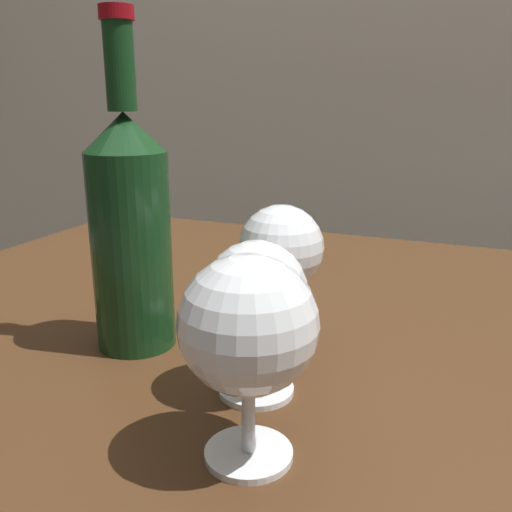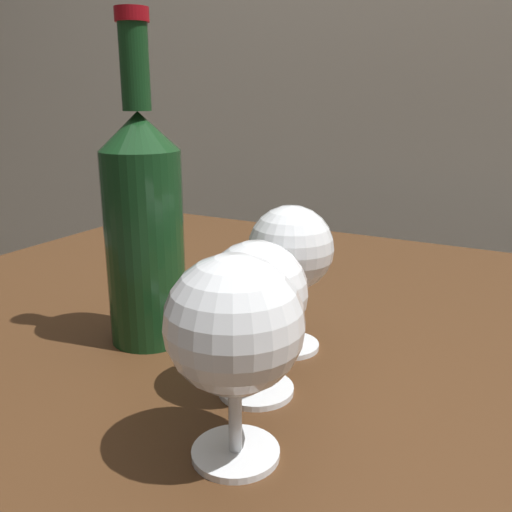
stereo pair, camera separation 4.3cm
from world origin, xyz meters
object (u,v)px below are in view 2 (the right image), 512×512
wine_glass_merlot (234,328)px  wine_glass_pinot (291,252)px  wine_glass_chardonnay (256,296)px  wine_bottle (144,224)px

wine_glass_merlot → wine_glass_pinot: wine_glass_merlot is taller
wine_glass_merlot → wine_glass_chardonnay: size_ratio=1.11×
wine_glass_chardonnay → wine_glass_pinot: bearing=97.5°
wine_glass_chardonnay → wine_bottle: size_ratio=0.42×
wine_glass_chardonnay → wine_glass_merlot: bearing=-70.7°
wine_glass_merlot → wine_bottle: (-0.17, 0.12, 0.02)m
wine_glass_chardonnay → wine_glass_pinot: (-0.01, 0.09, 0.01)m
wine_glass_chardonnay → wine_glass_pinot: size_ratio=0.92×
wine_glass_pinot → wine_glass_merlot: bearing=-76.7°
wine_bottle → wine_glass_chardonnay: bearing=-16.2°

